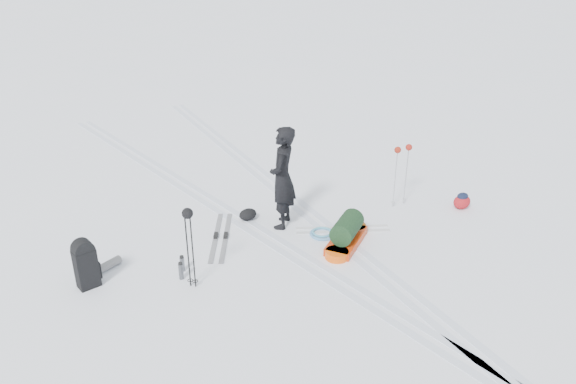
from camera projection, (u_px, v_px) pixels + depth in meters
name	position (u px, v px, depth m)	size (l,w,h in m)	color
ground	(274.00, 241.00, 10.25)	(200.00, 200.00, 0.00)	white
snow_hill_backdrop	(294.00, 269.00, 134.50)	(359.50, 192.00, 162.45)	silver
ski_tracks	(274.00, 214.00, 11.21)	(3.38, 17.97, 0.01)	silver
skier	(283.00, 178.00, 10.39)	(0.72, 0.47, 1.98)	black
pulk_sled	(347.00, 234.00, 10.07)	(1.45, 1.08, 0.55)	#C1320B
expedition_rucksack	(89.00, 263.00, 8.86)	(0.85, 0.59, 0.84)	black
ski_poles_black	(188.00, 223.00, 8.48)	(0.17, 0.17, 1.40)	black
ski_poles_silver	(403.00, 156.00, 11.12)	(0.42, 0.16, 1.31)	#B9BCC1
touring_skis_grey	(221.00, 237.00, 10.38)	(1.28, 1.65, 0.07)	#909398
touring_skis_white	(343.00, 229.00, 10.63)	(1.65, 1.17, 0.07)	silver
rope_coil	(322.00, 233.00, 10.46)	(0.53, 0.53, 0.06)	#5395CA
small_daypack	(462.00, 201.00, 11.39)	(0.45, 0.37, 0.34)	maroon
thermos_pair	(182.00, 267.00, 9.19)	(0.21, 0.30, 0.31)	#505257
stuff_sack	(248.00, 214.00, 10.96)	(0.44, 0.38, 0.23)	black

